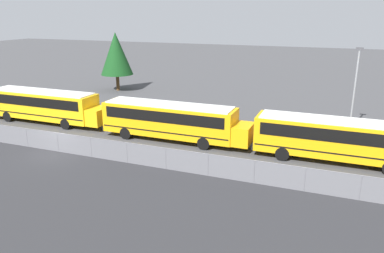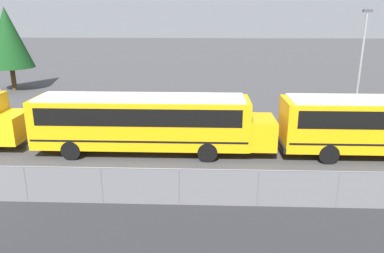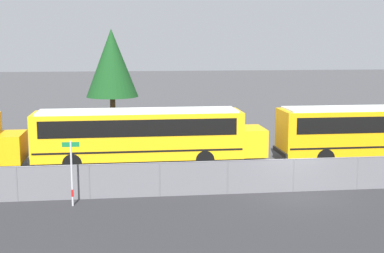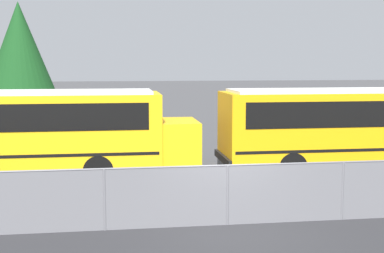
# 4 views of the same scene
# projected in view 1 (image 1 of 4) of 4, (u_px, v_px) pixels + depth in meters

# --- Properties ---
(ground_plane) EXTENTS (200.00, 200.00, 0.00)m
(ground_plane) POSITION_uv_depth(u_px,v_px,m) (59.00, 152.00, 28.47)
(ground_plane) COLOR #424244
(fence) EXTENTS (90.21, 0.07, 1.53)m
(fence) POSITION_uv_depth(u_px,v_px,m) (58.00, 142.00, 28.24)
(fence) COLOR #9EA0A5
(fence) RESTS_ON ground_plane
(school_bus_2) EXTENTS (12.58, 2.57, 3.06)m
(school_bus_2) POSITION_uv_depth(u_px,v_px,m) (45.00, 104.00, 35.54)
(school_bus_2) COLOR yellow
(school_bus_2) RESTS_ON ground_plane
(school_bus_3) EXTENTS (12.58, 2.57, 3.06)m
(school_bus_3) POSITION_uv_depth(u_px,v_px,m) (172.00, 119.00, 30.51)
(school_bus_3) COLOR #EDA80F
(school_bus_3) RESTS_ON ground_plane
(school_bus_4) EXTENTS (12.58, 2.57, 3.06)m
(school_bus_4) POSITION_uv_depth(u_px,v_px,m) (340.00, 137.00, 25.99)
(school_bus_4) COLOR #EDA80F
(school_bus_4) RESTS_ON ground_plane
(light_pole) EXTENTS (0.60, 0.24, 7.39)m
(light_pole) POSITION_uv_depth(u_px,v_px,m) (355.00, 87.00, 31.90)
(light_pole) COLOR gray
(light_pole) RESTS_ON ground_plane
(tree_0) EXTENTS (4.26, 4.26, 7.72)m
(tree_0) POSITION_uv_depth(u_px,v_px,m) (116.00, 54.00, 49.44)
(tree_0) COLOR #51381E
(tree_0) RESTS_ON ground_plane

